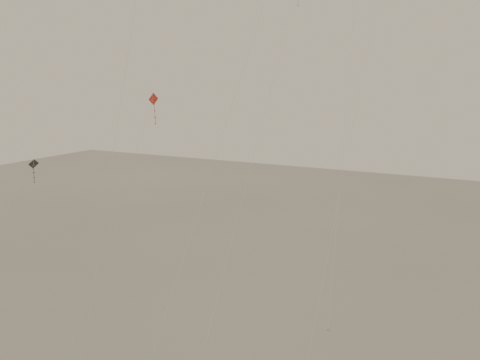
% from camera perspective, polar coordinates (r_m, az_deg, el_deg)
% --- Properties ---
extents(kite_1, '(4.73, 10.34, 26.91)m').
position_cam_1_polar(kite_1, '(34.10, 1.95, 16.29)').
color(kite_1, '#2C2925').
rests_on(kite_1, ground).
extents(kite_3, '(2.96, 13.83, 16.49)m').
position_cam_1_polar(kite_3, '(31.66, -11.38, 1.76)').
color(kite_3, maroon).
rests_on(kite_3, ground).
extents(kite_6, '(4.96, 5.51, 12.63)m').
position_cam_1_polar(kite_6, '(35.05, -23.59, -3.43)').
color(kite_6, '#2C2925').
rests_on(kite_6, ground).
extents(kite_7, '(2.03, 11.52, 24.40)m').
position_cam_1_polar(kite_7, '(36.30, 4.26, 13.19)').
color(kite_7, maroon).
rests_on(kite_7, ground).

